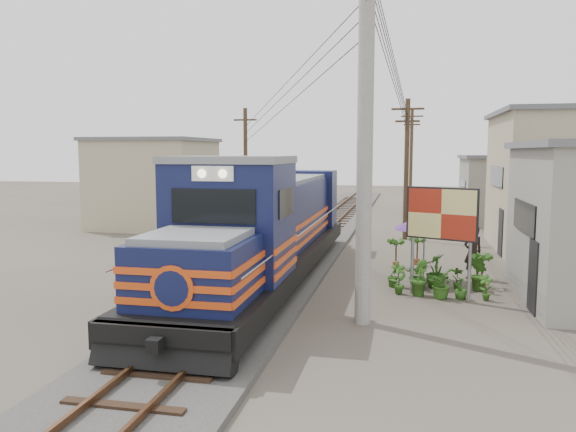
% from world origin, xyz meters
% --- Properties ---
extents(ground, '(120.00, 120.00, 0.00)m').
position_xyz_m(ground, '(0.00, 0.00, 0.00)').
color(ground, '#473F35').
rests_on(ground, ground).
extents(ballast, '(3.60, 70.00, 0.16)m').
position_xyz_m(ballast, '(0.00, 10.00, 0.08)').
color(ballast, '#595651').
rests_on(ballast, ground).
extents(track, '(1.15, 70.00, 0.12)m').
position_xyz_m(track, '(0.00, 10.00, 0.26)').
color(track, '#51331E').
rests_on(track, ground).
extents(locomotive, '(3.07, 16.71, 4.14)m').
position_xyz_m(locomotive, '(0.00, 3.29, 1.79)').
color(locomotive, black).
rests_on(locomotive, ground).
extents(utility_pole_main, '(0.40, 0.40, 10.00)m').
position_xyz_m(utility_pole_main, '(3.50, -0.50, 5.00)').
color(utility_pole_main, '#9E9B93').
rests_on(utility_pole_main, ground).
extents(wooden_pole_mid, '(1.60, 0.24, 7.00)m').
position_xyz_m(wooden_pole_mid, '(4.50, 14.00, 3.68)').
color(wooden_pole_mid, '#4C3826').
rests_on(wooden_pole_mid, ground).
extents(wooden_pole_far, '(1.60, 0.24, 7.50)m').
position_xyz_m(wooden_pole_far, '(4.80, 28.00, 3.93)').
color(wooden_pole_far, '#4C3826').
rests_on(wooden_pole_far, ground).
extents(wooden_pole_left, '(1.60, 0.24, 7.00)m').
position_xyz_m(wooden_pole_left, '(-5.00, 18.00, 3.68)').
color(wooden_pole_left, '#4C3826').
rests_on(wooden_pole_left, ground).
extents(power_lines, '(9.65, 19.00, 3.30)m').
position_xyz_m(power_lines, '(-0.14, 8.49, 7.56)').
color(power_lines, black).
rests_on(power_lines, ground).
extents(shophouse_back, '(6.30, 6.30, 4.20)m').
position_xyz_m(shophouse_back, '(11.00, 22.00, 2.11)').
color(shophouse_back, gray).
rests_on(shophouse_back, ground).
extents(shophouse_left, '(6.30, 6.30, 5.20)m').
position_xyz_m(shophouse_left, '(-10.00, 16.00, 2.61)').
color(shophouse_left, tan).
rests_on(shophouse_left, ground).
extents(billboard, '(2.04, 0.94, 3.34)m').
position_xyz_m(billboard, '(5.58, 2.57, 2.46)').
color(billboard, '#99999E').
rests_on(billboard, ground).
extents(market_umbrella, '(2.68, 2.68, 2.32)m').
position_xyz_m(market_umbrella, '(5.16, 4.64, 2.04)').
color(market_umbrella, black).
rests_on(market_umbrella, ground).
extents(vendor, '(0.80, 0.68, 1.86)m').
position_xyz_m(vendor, '(6.84, 5.45, 0.93)').
color(vendor, black).
rests_on(vendor, ground).
extents(plant_nursery, '(3.25, 2.11, 1.13)m').
position_xyz_m(plant_nursery, '(5.47, 3.16, 0.49)').
color(plant_nursery, '#2C5A19').
rests_on(plant_nursery, ground).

